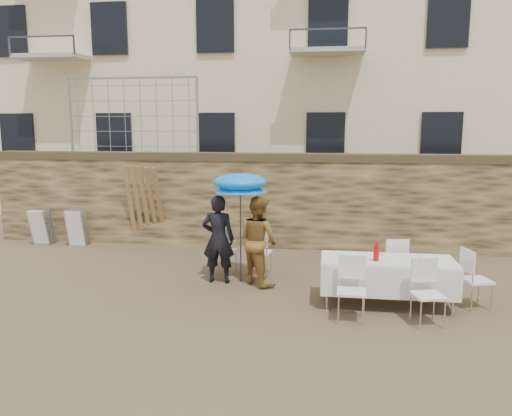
# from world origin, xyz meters

# --- Properties ---
(ground) EXTENTS (80.00, 80.00, 0.00)m
(ground) POSITION_xyz_m (0.00, 0.00, 0.00)
(ground) COLOR brown
(ground) RESTS_ON ground
(stone_wall) EXTENTS (13.00, 0.50, 2.20)m
(stone_wall) POSITION_xyz_m (0.00, 5.00, 1.10)
(stone_wall) COLOR brown
(stone_wall) RESTS_ON ground
(chain_link_fence) EXTENTS (3.20, 0.06, 1.80)m
(chain_link_fence) POSITION_xyz_m (-3.00, 5.00, 3.10)
(chain_link_fence) COLOR gray
(chain_link_fence) RESTS_ON stone_wall
(man_suit) EXTENTS (0.60, 0.40, 1.64)m
(man_suit) POSITION_xyz_m (-0.29, 2.11, 0.82)
(man_suit) COLOR black
(man_suit) RESTS_ON ground
(woman_dress) EXTENTS (1.00, 0.99, 1.64)m
(woman_dress) POSITION_xyz_m (0.46, 2.11, 0.82)
(woman_dress) COLOR #BE843A
(woman_dress) RESTS_ON ground
(umbrella) EXTENTS (1.02, 1.02, 1.92)m
(umbrella) POSITION_xyz_m (0.11, 2.21, 1.81)
(umbrella) COLOR #3F3F44
(umbrella) RESTS_ON ground
(couple_chair_left) EXTENTS (0.54, 0.54, 0.96)m
(couple_chair_left) POSITION_xyz_m (-0.29, 2.66, 0.48)
(couple_chair_left) COLOR white
(couple_chair_left) RESTS_ON ground
(couple_chair_right) EXTENTS (0.54, 0.54, 0.96)m
(couple_chair_right) POSITION_xyz_m (0.41, 2.66, 0.48)
(couple_chair_right) COLOR white
(couple_chair_right) RESTS_ON ground
(banquet_table) EXTENTS (2.10, 0.85, 0.78)m
(banquet_table) POSITION_xyz_m (2.66, 1.30, 0.73)
(banquet_table) COLOR white
(banquet_table) RESTS_ON ground
(soda_bottle) EXTENTS (0.09, 0.09, 0.26)m
(soda_bottle) POSITION_xyz_m (2.46, 1.15, 0.91)
(soda_bottle) COLOR red
(soda_bottle) RESTS_ON banquet_table
(table_chair_front_left) EXTENTS (0.50, 0.50, 0.96)m
(table_chair_front_left) POSITION_xyz_m (2.06, 0.55, 0.48)
(table_chair_front_left) COLOR white
(table_chair_front_left) RESTS_ON ground
(table_chair_front_right) EXTENTS (0.58, 0.58, 0.96)m
(table_chair_front_right) POSITION_xyz_m (3.16, 0.55, 0.48)
(table_chair_front_right) COLOR white
(table_chair_front_right) RESTS_ON ground
(table_chair_back) EXTENTS (0.56, 0.56, 0.96)m
(table_chair_back) POSITION_xyz_m (2.86, 2.10, 0.48)
(table_chair_back) COLOR white
(table_chair_back) RESTS_ON ground
(table_chair_side) EXTENTS (0.60, 0.60, 0.96)m
(table_chair_side) POSITION_xyz_m (4.06, 1.40, 0.48)
(table_chair_side) COLOR white
(table_chair_side) RESTS_ON ground
(chair_stack_left) EXTENTS (0.46, 0.47, 0.92)m
(chair_stack_left) POSITION_xyz_m (-5.17, 4.52, 0.46)
(chair_stack_left) COLOR white
(chair_stack_left) RESTS_ON ground
(chair_stack_right) EXTENTS (0.46, 0.40, 0.92)m
(chair_stack_right) POSITION_xyz_m (-4.27, 4.52, 0.46)
(chair_stack_right) COLOR white
(chair_stack_right) RESTS_ON ground
(wood_planks) EXTENTS (0.70, 0.20, 2.00)m
(wood_planks) POSITION_xyz_m (-2.67, 4.59, 1.00)
(wood_planks) COLOR #A37749
(wood_planks) RESTS_ON ground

